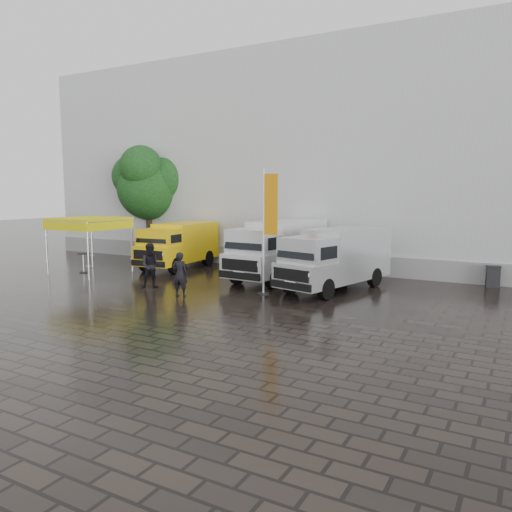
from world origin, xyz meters
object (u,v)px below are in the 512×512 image
(person_tent, at_px, (151,266))
(van_silver, at_px, (335,260))
(person_front, at_px, (180,274))
(canopy_tent, at_px, (88,221))
(wheelie_bin, at_px, (493,276))
(cocktail_table, at_px, (83,263))
(van_white, at_px, (278,251))
(van_yellow, at_px, (178,246))
(flagpole, at_px, (268,225))

(person_tent, bearing_deg, van_silver, -13.09)
(van_silver, bearing_deg, person_front, -125.23)
(canopy_tent, bearing_deg, wheelie_bin, 18.07)
(canopy_tent, height_order, cocktail_table, canopy_tent)
(van_silver, relative_size, wheelie_bin, 6.27)
(wheelie_bin, bearing_deg, van_white, -173.13)
(van_white, bearing_deg, person_front, -103.40)
(van_yellow, height_order, person_tent, van_yellow)
(van_white, bearing_deg, canopy_tent, -157.75)
(person_front, bearing_deg, van_yellow, -64.36)
(van_silver, distance_m, canopy_tent, 12.73)
(cocktail_table, height_order, person_tent, person_tent)
(cocktail_table, bearing_deg, flagpole, -1.08)
(canopy_tent, xyz_separation_m, cocktail_table, (-0.46, -0.01, -2.16))
(cocktail_table, distance_m, wheelie_bin, 19.73)
(flagpole, bearing_deg, wheelie_bin, 38.05)
(wheelie_bin, relative_size, person_front, 0.53)
(van_white, bearing_deg, person_tent, -126.12)
(person_tent, bearing_deg, person_front, -59.46)
(van_white, distance_m, van_silver, 3.46)
(cocktail_table, xyz_separation_m, person_front, (8.02, -2.27, 0.39))
(van_yellow, relative_size, flagpole, 1.05)
(van_silver, distance_m, cocktail_table, 13.14)
(van_yellow, distance_m, van_white, 6.31)
(flagpole, bearing_deg, van_silver, 46.99)
(van_yellow, distance_m, canopy_tent, 4.82)
(wheelie_bin, height_order, person_front, person_front)
(person_tent, bearing_deg, cocktail_table, 126.58)
(person_front, bearing_deg, flagpole, -156.96)
(canopy_tent, bearing_deg, van_white, 18.66)
(van_white, xyz_separation_m, person_front, (-1.65, -5.39, -0.49))
(van_yellow, bearing_deg, flagpole, -30.91)
(flagpole, xyz_separation_m, person_front, (-2.85, -2.06, -1.94))
(canopy_tent, relative_size, wheelie_bin, 3.29)
(person_front, xyz_separation_m, person_tent, (-2.17, 0.80, 0.08))
(canopy_tent, distance_m, wheelie_bin, 19.42)
(canopy_tent, bearing_deg, van_silver, 9.15)
(van_silver, xyz_separation_m, person_tent, (-7.10, -3.50, -0.32))
(van_white, height_order, van_silver, van_white)
(van_yellow, relative_size, wheelie_bin, 5.59)
(canopy_tent, bearing_deg, person_front, -16.77)
(van_yellow, bearing_deg, van_white, -8.20)
(canopy_tent, xyz_separation_m, flagpole, (10.42, -0.22, 0.17))
(flagpole, bearing_deg, person_front, -144.10)
(wheelie_bin, distance_m, person_tent, 14.95)
(person_tent, bearing_deg, flagpole, -25.14)
(canopy_tent, height_order, person_tent, canopy_tent)
(cocktail_table, bearing_deg, van_yellow, 46.48)
(van_white, xyz_separation_m, canopy_tent, (-9.22, -3.11, 1.28))
(wheelie_bin, xyz_separation_m, person_front, (-10.78, -8.27, 0.42))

